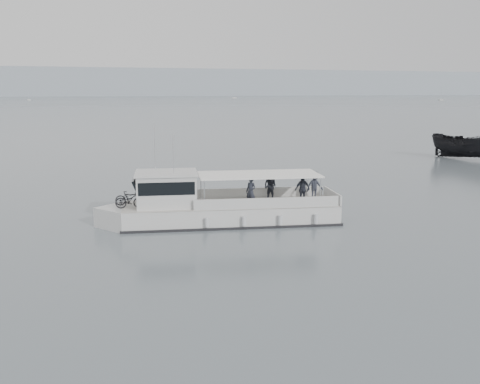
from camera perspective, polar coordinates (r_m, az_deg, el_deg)
name	(u,v)px	position (r m, az deg, el deg)	size (l,w,h in m)	color
ground	(303,203)	(33.08, 6.72, -1.15)	(1400.00, 1400.00, 0.00)	#545E63
headland	(70,82)	(589.40, -17.67, 11.09)	(1400.00, 90.00, 28.00)	#939EA8
tour_boat	(210,207)	(27.72, -3.23, -1.61)	(12.64, 5.06, 5.27)	silver
dark_motorboat	(464,146)	(58.02, 22.79, 4.57)	(2.58, 6.86, 2.65)	black
moored_fleet	(61,105)	(237.94, -18.52, 8.78)	(415.60, 354.52, 10.74)	silver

